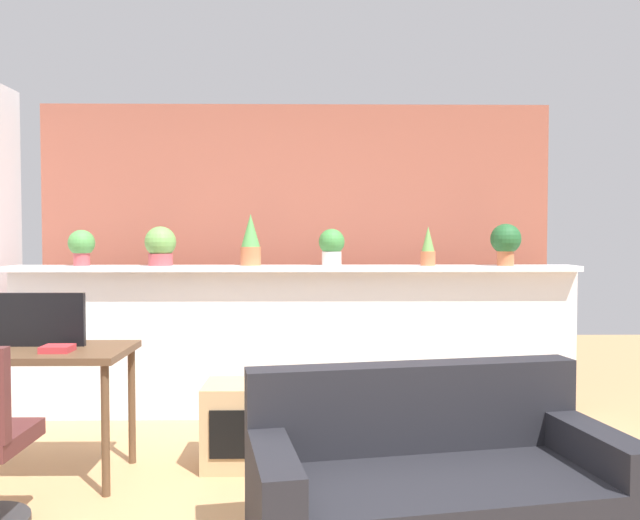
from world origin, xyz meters
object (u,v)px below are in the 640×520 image
object	(u,v)px
potted_plant_4	(428,247)
book_on_desk	(57,349)
potted_plant_2	(251,241)
potted_plant_3	(332,246)
potted_plant_1	(160,245)
tv_monitor	(41,320)
potted_plant_0	(82,245)
desk	(31,363)
couch	(434,495)
side_cube_shelf	(238,424)
potted_plant_5	(506,241)

from	to	relation	value
potted_plant_4	book_on_desk	distance (m)	2.67
potted_plant_2	potted_plant_3	bearing A→B (deg)	0.83
potted_plant_1	tv_monitor	xyz separation A→B (m)	(-0.43, -1.12, -0.42)
potted_plant_0	potted_plant_1	xyz separation A→B (m)	(0.59, -0.00, 0.00)
potted_plant_3	desk	size ratio (longest dim) A/B	0.25
potted_plant_3	couch	xyz separation A→B (m)	(0.37, -2.17, -1.03)
side_cube_shelf	potted_plant_2	bearing A→B (deg)	90.74
desk	potted_plant_1	bearing A→B (deg)	69.10
potted_plant_0	tv_monitor	distance (m)	1.21
potted_plant_0	potted_plant_3	bearing A→B (deg)	0.69
tv_monitor	desk	bearing A→B (deg)	-110.98
tv_monitor	potted_plant_3	bearing A→B (deg)	33.61
potted_plant_0	potted_plant_2	bearing A→B (deg)	0.62
potted_plant_2	tv_monitor	distance (m)	1.65
potted_plant_5	side_cube_shelf	bearing A→B (deg)	-153.33
potted_plant_2	potted_plant_1	bearing A→B (deg)	-178.79
potted_plant_0	potted_plant_4	xyz separation A→B (m)	(2.61, -0.04, -0.01)
potted_plant_3	potted_plant_1	bearing A→B (deg)	-178.97
potted_plant_1	desk	world-z (taller)	potted_plant_1
potted_plant_0	potted_plant_4	distance (m)	2.61
potted_plant_3	couch	world-z (taller)	potted_plant_3
potted_plant_5	book_on_desk	distance (m)	3.19
potted_plant_4	potted_plant_5	world-z (taller)	potted_plant_5
potted_plant_2	tv_monitor	world-z (taller)	potted_plant_2
potted_plant_0	potted_plant_5	bearing A→B (deg)	-0.77
desk	potted_plant_3	bearing A→B (deg)	34.94
potted_plant_4	book_on_desk	size ratio (longest dim) A/B	1.87
potted_plant_5	side_cube_shelf	size ratio (longest dim) A/B	0.63
side_cube_shelf	tv_monitor	bearing A→B (deg)	-173.98
book_on_desk	potted_plant_3	bearing A→B (deg)	40.44
potted_plant_0	book_on_desk	world-z (taller)	potted_plant_0
tv_monitor	book_on_desk	bearing A→B (deg)	-48.55
potted_plant_4	book_on_desk	world-z (taller)	potted_plant_4
potted_plant_0	side_cube_shelf	xyz separation A→B (m)	(1.29, -1.00, -1.07)
potted_plant_4	book_on_desk	bearing A→B (deg)	-150.94
potted_plant_0	potted_plant_5	distance (m)	3.20
desk	potted_plant_5	bearing A→B (deg)	20.72
desk	side_cube_shelf	distance (m)	1.24
potted_plant_2	side_cube_shelf	xyz separation A→B (m)	(0.01, -1.02, -1.10)
potted_plant_1	potted_plant_3	distance (m)	1.30
desk	book_on_desk	bearing A→B (deg)	-28.36
potted_plant_4	potted_plant_5	size ratio (longest dim) A/B	0.94
potted_plant_1	couch	xyz separation A→B (m)	(1.66, -2.15, -1.04)
potted_plant_3	side_cube_shelf	distance (m)	1.60
couch	potted_plant_4	bearing A→B (deg)	80.35
potted_plant_0	potted_plant_5	world-z (taller)	potted_plant_5
book_on_desk	potted_plant_1	bearing A→B (deg)	78.51
potted_plant_0	potted_plant_5	size ratio (longest dim) A/B	0.86
potted_plant_1	potted_plant_4	bearing A→B (deg)	-1.04
potted_plant_2	couch	size ratio (longest dim) A/B	0.23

